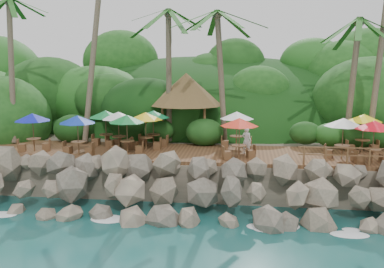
# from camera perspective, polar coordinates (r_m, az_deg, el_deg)

# --- Properties ---
(ground) EXTENTS (140.00, 140.00, 0.00)m
(ground) POSITION_cam_1_polar(r_m,az_deg,el_deg) (20.38, -2.16, -12.34)
(ground) COLOR #19514F
(ground) RESTS_ON ground
(land_base) EXTENTS (32.00, 25.20, 2.10)m
(land_base) POSITION_cam_1_polar(r_m,az_deg,el_deg) (35.39, 2.02, -1.04)
(land_base) COLOR gray
(land_base) RESTS_ON ground
(jungle_hill) EXTENTS (44.80, 28.00, 15.40)m
(jungle_hill) POSITION_cam_1_polar(r_m,az_deg,el_deg) (42.93, 2.92, -0.56)
(jungle_hill) COLOR #143811
(jungle_hill) RESTS_ON ground
(seawall) EXTENTS (29.00, 4.00, 2.30)m
(seawall) POSITION_cam_1_polar(r_m,az_deg,el_deg) (21.85, -1.32, -7.59)
(seawall) COLOR gray
(seawall) RESTS_ON ground
(terrace) EXTENTS (26.00, 5.00, 0.20)m
(terrace) POSITION_cam_1_polar(r_m,az_deg,el_deg) (25.42, 0.00, -2.67)
(terrace) COLOR brown
(terrace) RESTS_ON land_base
(jungle_foliage) EXTENTS (44.00, 16.00, 12.00)m
(jungle_foliage) POSITION_cam_1_polar(r_m,az_deg,el_deg) (34.63, 1.86, -3.05)
(jungle_foliage) COLOR #143811
(jungle_foliage) RESTS_ON ground
(foam_line) EXTENTS (25.20, 0.80, 0.06)m
(foam_line) POSITION_cam_1_polar(r_m,az_deg,el_deg) (20.64, -2.02, -11.96)
(foam_line) COLOR white
(foam_line) RESTS_ON ground
(palapa) EXTENTS (4.97, 4.97, 4.60)m
(palapa) POSITION_cam_1_polar(r_m,az_deg,el_deg) (29.03, -0.78, 6.04)
(palapa) COLOR brown
(palapa) RESTS_ON ground
(dining_clusters) EXTENTS (21.70, 5.26, 2.30)m
(dining_clusters) POSITION_cam_1_polar(r_m,az_deg,el_deg) (25.02, -0.35, 1.81)
(dining_clusters) COLOR brown
(dining_clusters) RESTS_ON terrace
(railing) EXTENTS (8.30, 0.10, 1.00)m
(railing) POSITION_cam_1_polar(r_m,az_deg,el_deg) (23.82, 24.05, -2.63)
(railing) COLOR brown
(railing) RESTS_ON terrace
(waiter) EXTENTS (0.68, 0.57, 1.58)m
(waiter) POSITION_cam_1_polar(r_m,az_deg,el_deg) (25.02, 7.35, -0.87)
(waiter) COLOR white
(waiter) RESTS_ON terrace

